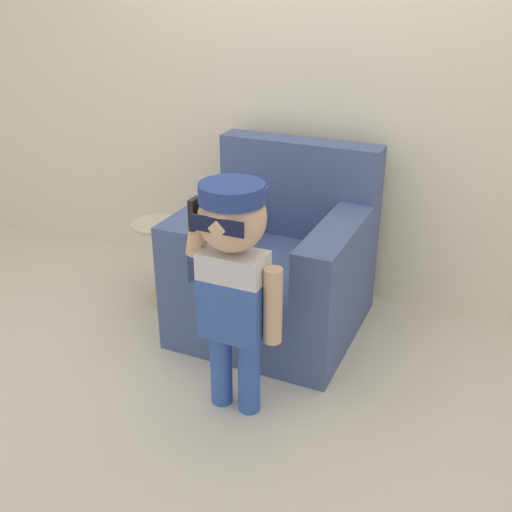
{
  "coord_description": "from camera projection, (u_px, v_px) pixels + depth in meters",
  "views": [
    {
      "loc": [
        1.13,
        -2.52,
        1.79
      ],
      "look_at": [
        0.09,
        -0.21,
        0.59
      ],
      "focal_mm": 42.0,
      "sensor_mm": 36.0,
      "label": 1
    }
  ],
  "objects": [
    {
      "name": "ground_plane",
      "position": [
        257.0,
        336.0,
        3.26
      ],
      "size": [
        10.0,
        10.0,
        0.0
      ],
      "primitive_type": "plane",
      "color": "beige"
    },
    {
      "name": "wall_back",
      "position": [
        310.0,
        72.0,
        3.29
      ],
      "size": [
        10.0,
        0.05,
        2.6
      ],
      "color": "beige",
      "rests_on": "ground_plane"
    },
    {
      "name": "armchair",
      "position": [
        277.0,
        267.0,
        3.26
      ],
      "size": [
        0.91,
        0.9,
        0.97
      ],
      "color": "#475684",
      "rests_on": "ground_plane"
    },
    {
      "name": "person_child",
      "position": [
        234.0,
        266.0,
        2.45
      ],
      "size": [
        0.43,
        0.33,
        1.06
      ],
      "color": "#3356AD",
      "rests_on": "ground_plane"
    },
    {
      "name": "side_table",
      "position": [
        160.0,
        255.0,
        3.5
      ],
      "size": [
        0.3,
        0.3,
        0.5
      ],
      "color": "beige",
      "rests_on": "ground_plane"
    }
  ]
}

